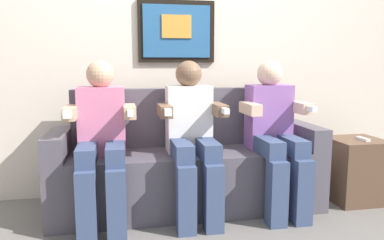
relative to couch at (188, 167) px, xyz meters
name	(u,v)px	position (x,y,z in m)	size (l,w,h in m)	color
ground_plane	(196,224)	(0.00, -0.33, -0.31)	(5.70, 5.70, 0.00)	#66605B
back_wall_assembly	(178,38)	(0.00, 0.44, 0.99)	(4.38, 0.10, 2.60)	beige
couch	(188,167)	(0.00, 0.00, 0.00)	(1.98, 0.58, 0.90)	#514C56
person_on_left	(101,136)	(-0.62, -0.17, 0.29)	(0.46, 0.56, 1.11)	pink
person_in_middle	(192,133)	(0.00, -0.17, 0.29)	(0.46, 0.56, 1.11)	white
person_on_right	(275,130)	(0.62, -0.17, 0.29)	(0.46, 0.56, 1.11)	#8C59A5
side_table_right	(355,170)	(1.34, -0.11, -0.06)	(0.40, 0.40, 0.50)	brown
spare_remote_on_table	(363,139)	(1.36, -0.15, 0.20)	(0.04, 0.13, 0.02)	white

